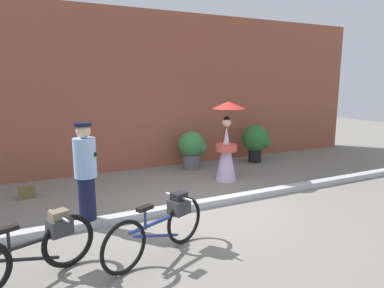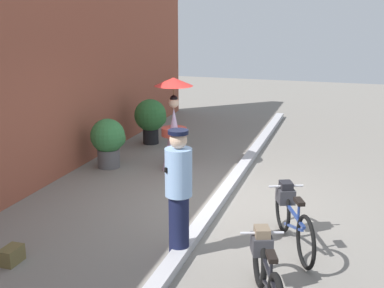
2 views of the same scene
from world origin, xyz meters
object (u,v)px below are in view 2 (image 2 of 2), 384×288
bicycle_far_side (291,215)px  person_with_parasol (174,126)px  potted_plant_small (109,140)px  backpack_on_pavement (12,255)px  person_officer (179,190)px  bicycle_near_officer (266,272)px  potted_plant_by_door (151,117)px

bicycle_far_side → person_with_parasol: person_with_parasol is taller
potted_plant_small → backpack_on_pavement: potted_plant_small is taller
bicycle_far_side → potted_plant_small: 4.53m
person_officer → backpack_on_pavement: 2.23m
bicycle_near_officer → person_with_parasol: bearing=31.3°
bicycle_near_officer → backpack_on_pavement: bicycle_near_officer is taller
bicycle_near_officer → bicycle_far_side: bearing=-3.0°
bicycle_near_officer → potted_plant_by_door: 6.90m
person_officer → bicycle_near_officer: bearing=-122.6°
bicycle_near_officer → potted_plant_small: (3.87, 3.79, 0.17)m
person_with_parasol → potted_plant_small: (-0.24, 1.29, -0.33)m
bicycle_near_officer → backpack_on_pavement: (-0.05, 3.15, -0.28)m
bicycle_near_officer → potted_plant_by_door: bearing=32.3°
person_with_parasol → backpack_on_pavement: (-4.17, 0.65, -0.78)m
potted_plant_small → backpack_on_pavement: bearing=-170.8°
potted_plant_by_door → bicycle_near_officer: bearing=-147.7°
person_with_parasol → potted_plant_by_door: person_with_parasol is taller
bicycle_far_side → person_officer: bearing=119.1°
bicycle_near_officer → potted_plant_by_door: potted_plant_by_door is taller
bicycle_far_side → potted_plant_by_door: size_ratio=1.52×
bicycle_far_side → backpack_on_pavement: (-1.59, 3.24, -0.30)m
bicycle_near_officer → person_with_parasol: person_with_parasol is taller
potted_plant_by_door → backpack_on_pavement: size_ratio=3.47×
potted_plant_small → backpack_on_pavement: (-3.93, -0.64, -0.45)m
potted_plant_small → bicycle_near_officer: bearing=-135.6°
potted_plant_by_door → backpack_on_pavement: bearing=-174.9°
person_officer → potted_plant_by_door: 5.59m
person_officer → person_with_parasol: (3.32, 1.25, 0.01)m
potted_plant_by_door → bicycle_far_side: bearing=-138.7°
bicycle_near_officer → person_officer: person_officer is taller
person_with_parasol → potted_plant_small: size_ratio=1.84×
person_officer → potted_plant_by_door: bearing=25.8°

